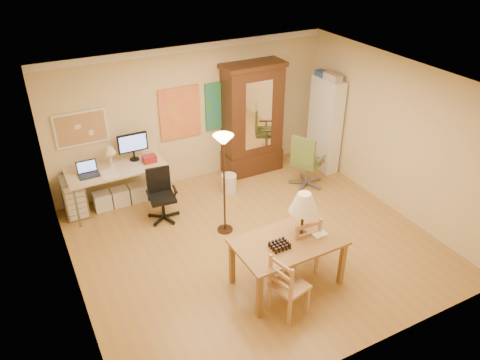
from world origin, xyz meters
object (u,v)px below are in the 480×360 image
computer_desk (120,182)px  office_chair_black (163,206)px  office_chair_green (306,172)px  bookshelf (325,125)px  armoire (252,126)px  dining_table (294,230)px

computer_desk → office_chair_black: (0.52, -0.77, -0.23)m
office_chair_green → bookshelf: (0.75, 0.50, 0.66)m
office_chair_black → armoire: 2.51m
office_chair_green → bookshelf: bearing=33.6°
bookshelf → office_chair_black: bearing=-175.6°
computer_desk → office_chair_green: 3.54m
office_chair_green → bookshelf: size_ratio=0.58×
office_chair_green → armoire: armoire is taller
computer_desk → office_chair_black: computer_desk is taller
dining_table → office_chair_green: bearing=51.3°
computer_desk → office_chair_black: bearing=-55.9°
computer_desk → office_chair_green: computer_desk is taller
dining_table → armoire: armoire is taller
dining_table → bookshelf: (2.49, 2.67, 0.05)m
armoire → bookshelf: bearing=-22.7°
computer_desk → bookshelf: bookshelf is taller
office_chair_green → bookshelf: bookshelf is taller
office_chair_black → office_chair_green: 2.88m
office_chair_black → office_chair_green: office_chair_green is taller
computer_desk → bookshelf: bearing=-6.8°
dining_table → bookshelf: size_ratio=0.80×
office_chair_black → armoire: armoire is taller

